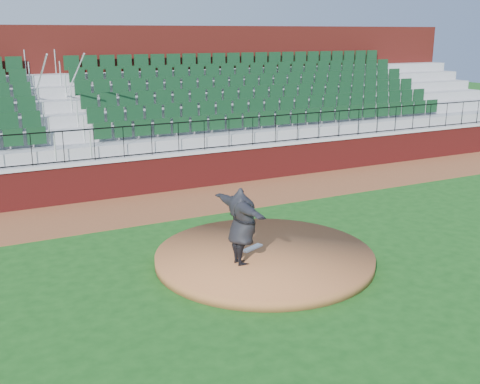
% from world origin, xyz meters
% --- Properties ---
extents(ground, '(90.00, 90.00, 0.00)m').
position_xyz_m(ground, '(0.00, 0.00, 0.00)').
color(ground, '#144914').
rests_on(ground, ground).
extents(warning_track, '(34.00, 3.20, 0.01)m').
position_xyz_m(warning_track, '(0.00, 5.40, 0.01)').
color(warning_track, brown).
rests_on(warning_track, ground).
extents(field_wall, '(34.00, 0.35, 1.20)m').
position_xyz_m(field_wall, '(0.00, 7.00, 0.60)').
color(field_wall, maroon).
rests_on(field_wall, ground).
extents(wall_cap, '(34.00, 0.45, 0.10)m').
position_xyz_m(wall_cap, '(0.00, 7.00, 1.25)').
color(wall_cap, '#B7B7B7').
rests_on(wall_cap, field_wall).
extents(wall_railing, '(34.00, 0.05, 1.00)m').
position_xyz_m(wall_railing, '(0.00, 7.00, 1.80)').
color(wall_railing, black).
rests_on(wall_railing, wall_cap).
extents(seating_stands, '(34.00, 5.10, 4.60)m').
position_xyz_m(seating_stands, '(0.00, 9.72, 2.30)').
color(seating_stands, gray).
rests_on(seating_stands, ground).
extents(concourse_wall, '(34.00, 0.50, 5.50)m').
position_xyz_m(concourse_wall, '(0.00, 12.52, 2.75)').
color(concourse_wall, maroon).
rests_on(concourse_wall, ground).
extents(pitchers_mound, '(5.12, 5.12, 0.25)m').
position_xyz_m(pitchers_mound, '(-0.18, -0.10, 0.12)').
color(pitchers_mound, brown).
rests_on(pitchers_mound, ground).
extents(pitching_rubber, '(0.64, 0.40, 0.04)m').
position_xyz_m(pitching_rubber, '(-0.33, 0.22, 0.27)').
color(pitching_rubber, white).
rests_on(pitching_rubber, pitchers_mound).
extents(pitcher, '(0.62, 2.16, 1.75)m').
position_xyz_m(pitcher, '(-0.97, -0.48, 1.13)').
color(pitcher, black).
rests_on(pitcher, pitchers_mound).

